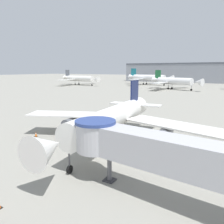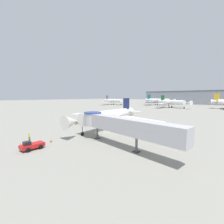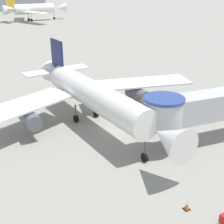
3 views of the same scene
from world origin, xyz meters
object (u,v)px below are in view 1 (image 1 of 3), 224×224
at_px(traffic_cone_port_wing, 36,134).
at_px(background_jet_green_tail, 173,81).
at_px(main_airplane, 111,119).
at_px(background_jet_gray_tail, 79,78).
at_px(background_jet_teal_tail, 148,78).
at_px(jet_bridge, 176,155).

distance_m(traffic_cone_port_wing, background_jet_green_tail, 97.59).
relative_size(main_airplane, background_jet_gray_tail, 0.93).
xyz_separation_m(background_jet_gray_tail, background_jet_teal_tail, (41.39, 26.20, 0.42)).
bearing_deg(background_jet_green_tail, main_airplane, -150.88).
bearing_deg(traffic_cone_port_wing, background_jet_gray_tail, 124.19).
height_order(traffic_cone_port_wing, background_jet_gray_tail, background_jet_gray_tail).
relative_size(jet_bridge, traffic_cone_port_wing, 28.79).
relative_size(traffic_cone_port_wing, background_jet_teal_tail, 0.02).
height_order(jet_bridge, background_jet_gray_tail, background_jet_gray_tail).
bearing_deg(traffic_cone_port_wing, main_airplane, 12.91).
height_order(main_airplane, background_jet_gray_tail, background_jet_gray_tail).
distance_m(main_airplane, jet_bridge, 15.62).
xyz_separation_m(background_jet_green_tail, background_jet_teal_tail, (-25.13, 28.76, 0.44)).
relative_size(jet_bridge, background_jet_teal_tail, 0.63).
height_order(traffic_cone_port_wing, background_jet_green_tail, background_jet_green_tail).
bearing_deg(background_jet_teal_tail, background_jet_gray_tail, 136.43).
xyz_separation_m(background_jet_green_tail, background_jet_gray_tail, (-66.52, 2.55, 0.01)).
height_order(background_jet_green_tail, background_jet_gray_tail, background_jet_gray_tail).
relative_size(jet_bridge, background_jet_gray_tail, 0.68).
relative_size(main_airplane, jet_bridge, 1.36).
relative_size(background_jet_gray_tail, background_jet_teal_tail, 0.93).
xyz_separation_m(main_airplane, background_jet_green_tail, (-14.10, 94.58, 0.82)).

